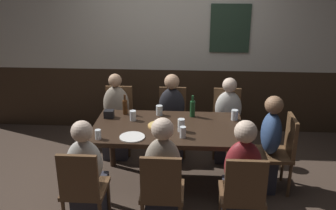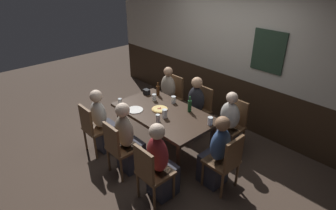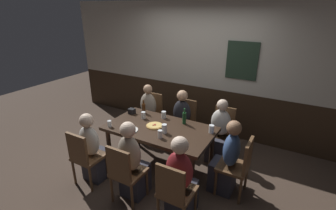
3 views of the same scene
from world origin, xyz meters
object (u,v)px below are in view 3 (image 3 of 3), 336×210
at_px(chair_mid_near, 125,171).
at_px(person_mid_near, 132,165).
at_px(chair_right_near, 174,191).
at_px(pint_glass_stout, 160,134).
at_px(condiment_caddy, 132,111).
at_px(tumbler_water, 143,116).
at_px(pint_glass_pale, 211,129).
at_px(pizza, 155,126).
at_px(person_right_far, 219,135).
at_px(person_right_near, 181,183).
at_px(beer_bottle_green, 184,118).
at_px(person_left_near, 93,152).
at_px(plate_white_large, 129,130).
at_px(person_left_far, 147,117).
at_px(chair_mid_far, 184,120).
at_px(beer_bottle_brown, 144,108).
at_px(chair_right_far, 222,129).
at_px(chair_left_far, 152,113).
at_px(person_head_east, 227,162).
at_px(pint_glass_amber, 164,115).
at_px(chair_left_near, 85,155).
at_px(highball_clear, 164,129).
at_px(chair_head_east, 239,164).
at_px(person_mid_far, 181,125).

height_order(chair_mid_near, person_mid_near, person_mid_near).
bearing_deg(chair_right_near, pint_glass_stout, 132.64).
distance_m(chair_mid_near, condiment_caddy, 1.33).
relative_size(tumbler_water, pint_glass_pale, 0.96).
relative_size(pizza, tumbler_water, 2.25).
distance_m(person_right_far, person_right_near, 1.44).
distance_m(person_mid_near, beer_bottle_green, 1.12).
distance_m(person_left_near, plate_white_large, 0.62).
xyz_separation_m(chair_mid_near, pizza, (-0.09, 0.87, 0.26)).
distance_m(person_left_far, condiment_caddy, 0.60).
height_order(chair_mid_far, beer_bottle_brown, beer_bottle_brown).
bearing_deg(person_mid_near, chair_mid_near, -90.00).
distance_m(chair_right_far, plate_white_large, 1.63).
bearing_deg(person_left_far, chair_left_far, 90.00).
xyz_separation_m(chair_right_far, person_right_far, (-0.00, -0.16, -0.04)).
bearing_deg(person_left_far, person_left_near, -90.00).
bearing_deg(pint_glass_stout, beer_bottle_brown, 139.19).
bearing_deg(pizza, chair_left_far, 125.67).
xyz_separation_m(person_head_east, pint_glass_amber, (-1.21, 0.33, 0.32)).
xyz_separation_m(chair_left_near, pizza, (0.64, 0.87, 0.26)).
xyz_separation_m(highball_clear, condiment_caddy, (-0.85, 0.33, -0.02)).
bearing_deg(pint_glass_stout, highball_clear, 97.91).
relative_size(person_right_far, person_right_near, 0.95).
bearing_deg(chair_mid_near, chair_left_near, 180.00).
bearing_deg(chair_mid_near, highball_clear, 78.94).
xyz_separation_m(chair_left_far, person_right_near, (1.46, -1.60, -0.01)).
distance_m(chair_mid_near, tumbler_water, 1.15).
bearing_deg(chair_right_near, chair_right_far, 90.00).
bearing_deg(beer_bottle_brown, pint_glass_amber, -0.90).
bearing_deg(pint_glass_amber, person_left_near, -120.08).
height_order(chair_head_east, pint_glass_amber, chair_head_east).
xyz_separation_m(person_mid_near, pizza, (-0.09, 0.71, 0.26)).
relative_size(plate_white_large, condiment_caddy, 2.40).
distance_m(chair_mid_far, tumbler_water, 0.89).
height_order(person_right_far, person_mid_near, person_mid_near).
bearing_deg(condiment_caddy, pint_glass_pale, 0.88).
relative_size(chair_left_far, person_mid_far, 0.79).
distance_m(chair_mid_far, pizza, 0.93).
relative_size(chair_right_near, beer_bottle_green, 3.39).
height_order(chair_right_far, tumbler_water, chair_right_far).
distance_m(chair_right_far, chair_right_near, 1.76).
bearing_deg(pint_glass_amber, chair_left_near, -116.60).
height_order(pint_glass_stout, beer_bottle_brown, beer_bottle_brown).
height_order(person_head_east, pizza, person_head_east).
relative_size(chair_left_far, beer_bottle_green, 3.39).
relative_size(person_left_far, condiment_caddy, 10.11).
relative_size(person_right_far, highball_clear, 7.84).
distance_m(chair_right_near, pizza, 1.23).
distance_m(person_mid_far, pizza, 0.78).
height_order(chair_mid_far, person_left_far, person_left_far).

